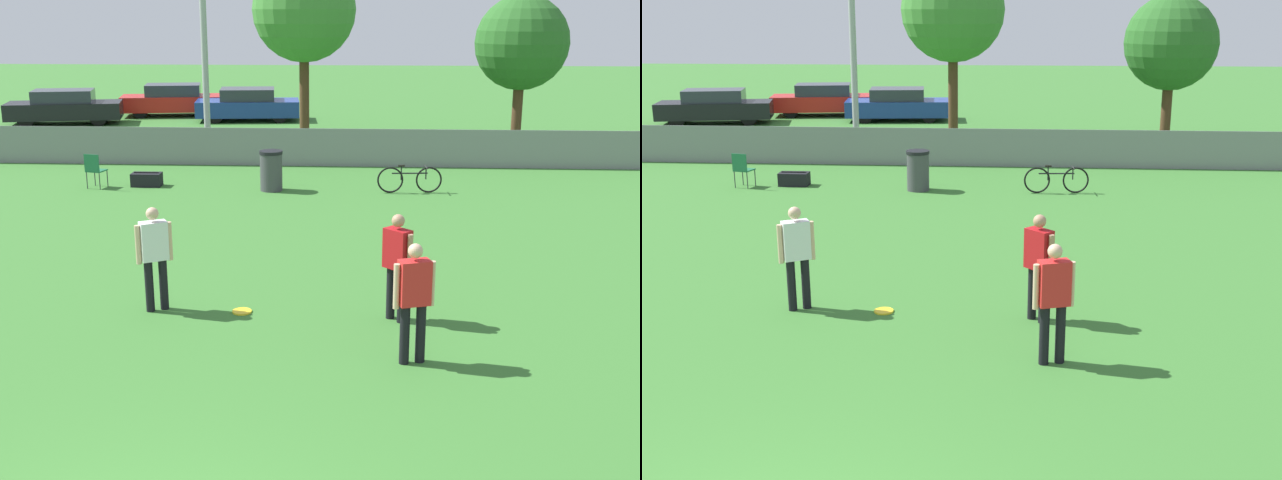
{
  "view_description": "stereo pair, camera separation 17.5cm",
  "coord_description": "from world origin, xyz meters",
  "views": [
    {
      "loc": [
        1.89,
        -5.02,
        4.47
      ],
      "look_at": [
        1.23,
        6.7,
        1.05
      ],
      "focal_mm": 45.0,
      "sensor_mm": 36.0,
      "label": 1
    },
    {
      "loc": [
        2.06,
        -5.01,
        4.47
      ],
      "look_at": [
        1.23,
        6.7,
        1.05
      ],
      "focal_mm": 45.0,
      "sensor_mm": 36.0,
      "label": 2
    }
  ],
  "objects": [
    {
      "name": "tree_near_pole",
      "position": [
        -0.11,
        21.49,
        4.37
      ],
      "size": [
        3.34,
        3.34,
        6.07
      ],
      "color": "#4C331E",
      "rests_on": "ground_plane"
    },
    {
      "name": "player_defender_red",
      "position": [
        2.55,
        4.65,
        0.93
      ],
      "size": [
        0.54,
        0.33,
        1.62
      ],
      "rotation": [
        0.0,
        0.0,
        0.3
      ],
      "color": "black",
      "rests_on": "ground_plane"
    },
    {
      "name": "frisbee_disc",
      "position": [
        0.06,
        6.3,
        0.01
      ],
      "size": [
        0.3,
        0.3,
        0.03
      ],
      "color": "yellow",
      "rests_on": "ground_plane"
    },
    {
      "name": "trash_bin",
      "position": [
        -0.45,
        14.72,
        0.51
      ],
      "size": [
        0.59,
        0.59,
        1.01
      ],
      "color": "#3F3F44",
      "rests_on": "ground_plane"
    },
    {
      "name": "parked_car_dark",
      "position": [
        -9.97,
        26.16,
        0.67
      ],
      "size": [
        4.65,
        2.56,
        1.34
      ],
      "rotation": [
        0.0,
        0.0,
        0.21
      ],
      "color": "black",
      "rests_on": "ground_plane"
    },
    {
      "name": "tree_far_right",
      "position": [
        6.68,
        20.69,
        3.38
      ],
      "size": [
        2.89,
        2.89,
        4.85
      ],
      "color": "#4C331E",
      "rests_on": "ground_plane"
    },
    {
      "name": "fence_backline",
      "position": [
        0.0,
        18.0,
        0.55
      ],
      "size": [
        24.91,
        0.07,
        1.21
      ],
      "color": "gray",
      "rests_on": "ground_plane"
    },
    {
      "name": "gear_bag_sideline",
      "position": [
        -3.73,
        15.05,
        0.17
      ],
      "size": [
        0.76,
        0.42,
        0.37
      ],
      "color": "black",
      "rests_on": "ground_plane"
    },
    {
      "name": "parked_car_red",
      "position": [
        -6.24,
        28.89,
        0.66
      ],
      "size": [
        4.56,
        2.34,
        1.33
      ],
      "rotation": [
        0.0,
        0.0,
        0.16
      ],
      "color": "black",
      "rests_on": "ground_plane"
    },
    {
      "name": "player_thrower_red",
      "position": [
        2.39,
        6.12,
        0.93
      ],
      "size": [
        0.44,
        0.44,
        1.62
      ],
      "rotation": [
        0.0,
        0.0,
        -0.77
      ],
      "color": "black",
      "rests_on": "ground_plane"
    },
    {
      "name": "bicycle_sideline",
      "position": [
        3.02,
        14.64,
        0.34
      ],
      "size": [
        1.62,
        0.44,
        0.7
      ],
      "rotation": [
        0.0,
        0.0,
        0.08
      ],
      "color": "black",
      "rests_on": "ground_plane"
    },
    {
      "name": "folding_chair_sideline",
      "position": [
        -4.97,
        14.7,
        0.52
      ],
      "size": [
        0.5,
        0.51,
        0.9
      ],
      "rotation": [
        0.0,
        0.0,
        2.9
      ],
      "color": "#333338",
      "rests_on": "ground_plane"
    },
    {
      "name": "player_receiver_white",
      "position": [
        -1.24,
        6.33,
        0.93
      ],
      "size": [
        0.5,
        0.38,
        1.62
      ],
      "rotation": [
        0.0,
        0.0,
        0.49
      ],
      "color": "black",
      "rests_on": "ground_plane"
    },
    {
      "name": "parked_car_blue",
      "position": [
        -2.88,
        27.58,
        0.64
      ],
      "size": [
        4.32,
        2.26,
        1.3
      ],
      "rotation": [
        0.0,
        0.0,
        0.11
      ],
      "color": "black",
      "rests_on": "ground_plane"
    }
  ]
}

